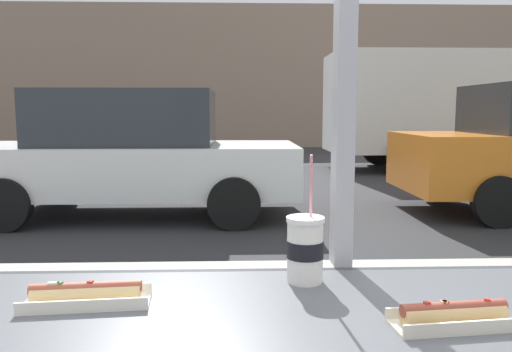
% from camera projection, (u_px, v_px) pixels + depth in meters
% --- Properties ---
extents(ground_plane, '(60.00, 60.00, 0.00)m').
position_uv_depth(ground_plane, '(253.00, 188.00, 9.40)').
color(ground_plane, '#2D2D30').
extents(sidewalk_strip, '(16.00, 2.80, 0.12)m').
position_uv_depth(sidewalk_strip, '(286.00, 339.00, 3.05)').
color(sidewalk_strip, '#B2ADA3').
rests_on(sidewalk_strip, ground).
extents(building_facade_far, '(28.00, 1.20, 5.50)m').
position_uv_depth(building_facade_far, '(245.00, 77.00, 20.24)').
color(building_facade_far, gray).
rests_on(building_facade_far, ground).
extents(soda_cup_right, '(0.10, 0.10, 0.32)m').
position_uv_depth(soda_cup_right, '(305.00, 248.00, 1.26)').
color(soda_cup_right, silver).
rests_on(soda_cup_right, window_counter).
extents(hotdog_tray_near, '(0.26, 0.12, 0.05)m').
position_uv_depth(hotdog_tray_near, '(454.00, 315.00, 1.01)').
color(hotdog_tray_near, beige).
rests_on(hotdog_tray_near, window_counter).
extents(hotdog_tray_far, '(0.28, 0.12, 0.05)m').
position_uv_depth(hotdog_tray_far, '(86.00, 295.00, 1.12)').
color(hotdog_tray_far, silver).
rests_on(hotdog_tray_far, window_counter).
extents(parked_car_white, '(4.38, 1.99, 1.69)m').
position_uv_depth(parked_car_white, '(132.00, 153.00, 6.87)').
color(parked_car_white, silver).
rests_on(parked_car_white, ground).
extents(box_truck, '(6.32, 2.44, 2.78)m').
position_uv_depth(box_truck, '(456.00, 106.00, 12.22)').
color(box_truck, silver).
rests_on(box_truck, ground).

